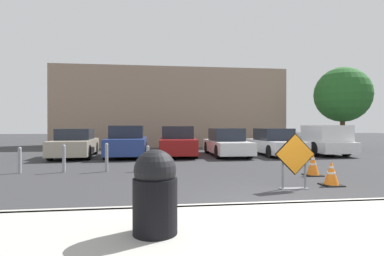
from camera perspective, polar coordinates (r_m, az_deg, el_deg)
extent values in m
plane|color=#333335|center=(15.62, 1.83, -5.41)|extent=(96.00, 96.00, 0.00)
cube|color=#ADAAA3|center=(4.91, 24.28, -17.47)|extent=(29.80, 2.73, 0.14)
cube|color=#ADAAA3|center=(6.07, 17.33, -13.97)|extent=(29.80, 0.20, 0.14)
cube|color=black|center=(7.88, 19.01, -4.72)|extent=(1.04, 0.02, 1.04)
cube|color=orange|center=(7.87, 19.06, -4.73)|extent=(0.98, 0.02, 0.98)
cube|color=slate|center=(8.04, 18.85, -10.84)|extent=(0.71, 0.20, 0.02)
cube|color=slate|center=(7.85, 16.90, -7.96)|extent=(0.04, 0.04, 0.88)
cube|color=slate|center=(8.10, 20.75, -7.70)|extent=(0.04, 0.04, 0.88)
cube|color=black|center=(8.86, 25.01, -9.79)|extent=(0.51, 0.51, 0.03)
cone|color=orange|center=(8.80, 25.01, -7.68)|extent=(0.37, 0.37, 0.63)
cylinder|color=white|center=(8.79, 25.01, -6.79)|extent=(0.12, 0.12, 0.06)
cylinder|color=white|center=(8.81, 25.01, -7.77)|extent=(0.21, 0.21, 0.06)
cube|color=black|center=(10.35, 22.03, -8.31)|extent=(0.51, 0.51, 0.03)
cone|color=orange|center=(10.30, 22.04, -6.32)|extent=(0.38, 0.38, 0.69)
cylinder|color=white|center=(10.29, 22.04, -5.48)|extent=(0.12, 0.12, 0.06)
cylinder|color=white|center=(10.31, 22.04, -6.40)|extent=(0.21, 0.21, 0.06)
cube|color=#A39984|center=(16.26, -21.39, -3.31)|extent=(2.06, 4.45, 0.70)
cube|color=#1E232D|center=(16.34, -21.32, -1.10)|extent=(1.70, 2.09, 0.55)
cylinder|color=black|center=(14.81, -19.20, -4.41)|extent=(0.24, 0.70, 0.69)
cylinder|color=black|center=(15.15, -25.43, -4.32)|extent=(0.24, 0.70, 0.69)
cylinder|color=black|center=(17.48, -17.88, -3.68)|extent=(0.24, 0.70, 0.69)
cylinder|color=black|center=(17.76, -23.21, -3.63)|extent=(0.24, 0.70, 0.69)
cube|color=navy|center=(15.64, -12.26, -3.29)|extent=(1.88, 4.01, 0.78)
cube|color=#1E232D|center=(15.71, -12.23, -0.71)|extent=(1.65, 1.85, 0.63)
cylinder|color=black|center=(14.37, -9.28, -4.54)|extent=(0.20, 0.69, 0.69)
cylinder|color=black|center=(14.54, -16.09, -4.49)|extent=(0.20, 0.69, 0.69)
cylinder|color=black|center=(16.84, -8.95, -3.82)|extent=(0.20, 0.69, 0.69)
cylinder|color=black|center=(16.99, -14.78, -3.79)|extent=(0.20, 0.69, 0.69)
cube|color=maroon|center=(15.91, -2.78, -3.31)|extent=(2.02, 4.50, 0.74)
cube|color=#1E232D|center=(15.99, -2.79, -0.81)|extent=(1.69, 2.11, 0.64)
cylinder|color=black|center=(14.61, 0.66, -4.53)|extent=(0.23, 0.66, 0.65)
cylinder|color=black|center=(14.56, -5.91, -4.55)|extent=(0.23, 0.66, 0.65)
cylinder|color=black|center=(17.34, -0.16, -3.76)|extent=(0.23, 0.66, 0.65)
cylinder|color=black|center=(17.29, -5.69, -3.77)|extent=(0.23, 0.66, 0.65)
cube|color=white|center=(16.08, 6.59, -3.50)|extent=(1.76, 4.66, 0.61)
cube|color=#1E232D|center=(16.16, 6.49, -1.23)|extent=(1.54, 2.15, 0.66)
cylinder|color=black|center=(14.93, 10.93, -4.39)|extent=(0.20, 0.67, 0.67)
cylinder|color=black|center=(14.51, 4.90, -4.52)|extent=(0.20, 0.67, 0.67)
cylinder|color=black|center=(17.68, 7.97, -3.65)|extent=(0.20, 0.67, 0.67)
cylinder|color=black|center=(17.32, 2.85, -3.72)|extent=(0.20, 0.67, 0.67)
cube|color=silver|center=(16.78, 15.35, -3.33)|extent=(1.81, 4.51, 0.63)
cube|color=#1E232D|center=(16.86, 15.21, -1.16)|extent=(1.57, 2.08, 0.63)
cylinder|color=black|center=(15.89, 20.02, -4.16)|extent=(0.21, 0.65, 0.65)
cylinder|color=black|center=(15.20, 14.63, -4.36)|extent=(0.21, 0.65, 0.65)
cylinder|color=black|center=(18.39, 15.95, -3.54)|extent=(0.21, 0.65, 0.65)
cylinder|color=black|center=(17.80, 11.18, -3.66)|extent=(0.21, 0.65, 0.65)
cube|color=silver|center=(18.43, 22.17, -3.04)|extent=(2.09, 5.27, 0.55)
cube|color=silver|center=(17.41, 24.18, -0.94)|extent=(1.84, 2.14, 0.85)
cube|color=silver|center=(20.36, 18.91, -1.30)|extent=(1.83, 0.16, 0.45)
cube|color=silver|center=(19.78, 22.88, -1.36)|extent=(0.18, 2.50, 0.45)
cube|color=silver|center=(18.87, 18.16, -1.43)|extent=(0.18, 2.50, 0.45)
cylinder|color=black|center=(17.63, 27.29, -3.54)|extent=(0.26, 0.77, 0.77)
cylinder|color=black|center=(16.64, 22.34, -3.76)|extent=(0.26, 0.77, 0.77)
cylinder|color=black|center=(20.23, 22.03, -3.03)|extent=(0.26, 0.77, 0.77)
cylinder|color=black|center=(19.38, 17.52, -3.17)|extent=(0.26, 0.77, 0.77)
cylinder|color=black|center=(4.15, -7.04, -14.51)|extent=(0.60, 0.60, 0.73)
sphere|color=black|center=(4.05, -7.04, -8.05)|extent=(0.57, 0.57, 0.57)
cylinder|color=gray|center=(10.67, -8.42, -5.85)|extent=(0.11, 0.11, 0.83)
sphere|color=gray|center=(10.63, -8.42, -3.62)|extent=(0.12, 0.12, 0.12)
cylinder|color=gray|center=(10.78, -15.96, -5.54)|extent=(0.11, 0.11, 0.93)
sphere|color=gray|center=(10.74, -15.96, -3.07)|extent=(0.12, 0.12, 0.12)
cylinder|color=gray|center=(11.09, -23.21, -5.51)|extent=(0.11, 0.11, 0.89)
sphere|color=gray|center=(11.05, -23.22, -3.22)|extent=(0.12, 0.12, 0.12)
cylinder|color=gray|center=(11.55, -29.97, -5.46)|extent=(0.11, 0.11, 0.82)
sphere|color=gray|center=(11.52, -29.98, -3.43)|extent=(0.12, 0.12, 0.12)
cube|color=gray|center=(24.46, -4.04, 3.67)|extent=(17.45, 5.00, 5.97)
cylinder|color=#513823|center=(23.07, 26.75, -0.68)|extent=(0.32, 0.32, 2.33)
sphere|color=#235B23|center=(23.17, 26.76, 5.70)|extent=(3.76, 3.76, 3.76)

